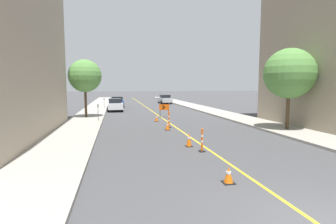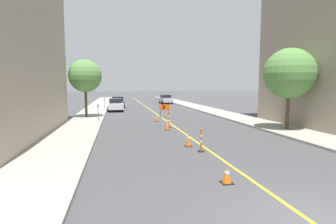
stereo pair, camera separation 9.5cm
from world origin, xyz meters
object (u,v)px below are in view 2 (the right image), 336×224
traffic_cone_nearest (227,175)px  traffic_cone_third (167,126)px  parked_car_curb_mid (118,102)px  street_tree_right_near (289,74)px  parked_car_curb_near (115,105)px  street_tree_left_near (85,76)px  arrow_barricade_primary (164,108)px  parking_meter_far_curb (105,101)px  delineator_post_front (201,142)px  parked_car_curb_far (165,99)px  traffic_cone_fourth (156,118)px  delineator_post_rear (169,120)px  parking_meter_near_curb (98,109)px  traffic_cone_second (188,140)px

traffic_cone_nearest → traffic_cone_third: 10.53m
traffic_cone_third → parked_car_curb_mid: 21.54m
traffic_cone_nearest → street_tree_right_near: 12.46m
parked_car_curb_near → street_tree_left_near: (-2.78, -7.14, 3.32)m
traffic_cone_third → arrow_barricade_primary: (1.16, 7.49, 0.65)m
parked_car_curb_mid → street_tree_right_near: (11.57, -23.28, 3.22)m
arrow_barricade_primary → parking_meter_far_curb: parking_meter_far_curb is taller
traffic_cone_nearest → delineator_post_front: (0.48, 4.10, 0.22)m
parked_car_curb_far → parking_meter_far_curb: parked_car_curb_far is taller
delineator_post_front → parked_car_curb_mid: parked_car_curb_mid is taller
parking_meter_far_curb → traffic_cone_third: bearing=-74.2°
traffic_cone_fourth → delineator_post_rear: size_ratio=0.47×
traffic_cone_third → parked_car_curb_near: parked_car_curb_near is taller
parked_car_curb_near → delineator_post_front: bearing=-81.2°
delineator_post_front → street_tree_right_near: 9.64m
traffic_cone_third → parked_car_curb_far: parked_car_curb_far is taller
parking_meter_near_curb → street_tree_right_near: bearing=-28.4°
parked_car_curb_far → parking_meter_far_curb: size_ratio=3.13×
traffic_cone_fourth → parking_meter_far_curb: size_ratio=0.43×
traffic_cone_third → parking_meter_far_curb: bearing=105.8°
parked_car_curb_far → parking_meter_near_curb: parking_meter_near_curb is taller
parking_meter_near_curb → parked_car_curb_far: bearing=65.7°
delineator_post_rear → traffic_cone_second: bearing=-91.9°
traffic_cone_fourth → parking_meter_near_curb: parking_meter_near_curb is taller
parked_car_curb_near → parked_car_curb_mid: (0.33, 5.94, 0.00)m
street_tree_left_near → delineator_post_rear: bearing=-46.6°
delineator_post_front → arrow_barricade_primary: bearing=86.9°
parking_meter_far_curb → traffic_cone_second: bearing=-77.4°
delineator_post_rear → parked_car_curb_mid: 20.58m
parked_car_curb_near → parking_meter_near_curb: 10.24m
parking_meter_near_curb → street_tree_left_near: size_ratio=0.26×
traffic_cone_second → traffic_cone_fourth: traffic_cone_second is taller
parked_car_curb_far → parking_meter_far_curb: 13.99m
parked_car_curb_near → street_tree_right_near: (11.91, -17.34, 3.22)m
traffic_cone_nearest → parked_car_curb_far: parked_car_curb_far is taller
traffic_cone_nearest → traffic_cone_fourth: bearing=90.0°
traffic_cone_nearest → traffic_cone_second: bearing=88.2°
arrow_barricade_primary → parked_car_curb_far: parked_car_curb_far is taller
parked_car_curb_mid → parking_meter_far_curb: bearing=-119.7°
traffic_cone_nearest → parked_car_curb_far: (5.13, 38.31, 0.53)m
arrow_barricade_primary → street_tree_left_near: street_tree_left_near is taller
delineator_post_rear → street_tree_right_near: (7.90, -3.03, 3.47)m
traffic_cone_fourth → delineator_post_front: bearing=-87.5°
traffic_cone_fourth → parked_car_curb_near: 11.27m
delineator_post_rear → parked_car_curb_mid: size_ratio=0.29×
parked_car_curb_far → parking_meter_far_curb: bearing=-140.0°
parked_car_curb_mid → parking_meter_far_curb: size_ratio=3.08×
arrow_barricade_primary → parked_car_curb_far: bearing=79.1°
traffic_cone_third → delineator_post_front: size_ratio=0.55×
arrow_barricade_primary → street_tree_left_near: (-7.64, 0.70, 3.15)m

